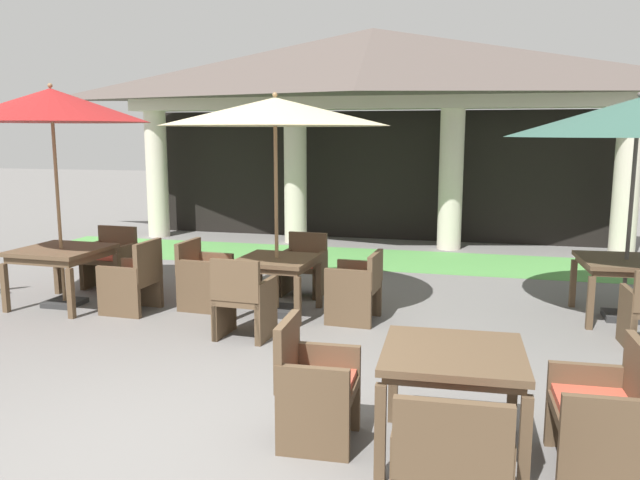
% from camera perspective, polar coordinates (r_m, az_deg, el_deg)
% --- Properties ---
extents(ground_plane, '(60.00, 60.00, 0.00)m').
position_cam_1_polar(ground_plane, '(4.82, -14.10, -17.95)').
color(ground_plane, slate).
extents(background_pavilion, '(10.37, 2.51, 4.13)m').
position_cam_1_polar(background_pavilion, '(12.61, 4.73, 13.78)').
color(background_pavilion, beige).
rests_on(background_pavilion, ground).
extents(lawn_strip, '(12.17, 1.92, 0.01)m').
position_cam_1_polar(lawn_strip, '(11.37, 3.30, -1.61)').
color(lawn_strip, '#519347').
rests_on(lawn_strip, ground).
extents(patio_table_near_foreground, '(1.07, 1.07, 0.75)m').
position_cam_1_polar(patio_table_near_foreground, '(8.80, -22.04, -1.29)').
color(patio_table_near_foreground, brown).
rests_on(patio_table_near_foreground, ground).
extents(patio_umbrella_near_foreground, '(2.36, 2.36, 2.80)m').
position_cam_1_polar(patio_umbrella_near_foreground, '(8.67, -22.82, 10.92)').
color(patio_umbrella_near_foreground, '#2D2D2D').
rests_on(patio_umbrella_near_foreground, ground).
extents(patio_chair_near_foreground_north, '(0.66, 0.55, 0.86)m').
position_cam_1_polar(patio_chair_near_foreground_north, '(9.66, -18.17, -1.64)').
color(patio_chair_near_foreground_north, brown).
rests_on(patio_chair_near_foreground_north, ground).
extents(patio_chair_near_foreground_east, '(0.60, 0.61, 0.90)m').
position_cam_1_polar(patio_chair_near_foreground_east, '(8.26, -16.29, -3.46)').
color(patio_chair_near_foreground_east, brown).
rests_on(patio_chair_near_foreground_east, ground).
extents(patio_table_mid_left, '(0.99, 0.99, 0.76)m').
position_cam_1_polar(patio_table_mid_left, '(4.50, 11.78, -10.77)').
color(patio_table_mid_left, brown).
rests_on(patio_table_mid_left, ground).
extents(patio_chair_mid_left_south, '(0.64, 0.57, 0.89)m').
position_cam_1_polar(patio_chair_mid_left_south, '(3.72, 11.58, -19.30)').
color(patio_chair_mid_left_south, brown).
rests_on(patio_chair_mid_left_south, ground).
extents(patio_chair_mid_left_east, '(0.57, 0.66, 0.88)m').
position_cam_1_polar(patio_chair_mid_left_east, '(4.70, 23.89, -13.85)').
color(patio_chair_mid_left_east, brown).
rests_on(patio_chair_mid_left_east, ground).
extents(patio_chair_mid_left_west, '(0.54, 0.56, 0.90)m').
position_cam_1_polar(patio_chair_mid_left_west, '(4.68, -0.50, -13.01)').
color(patio_chair_mid_left_west, brown).
rests_on(patio_chair_mid_left_west, ground).
extents(patio_table_mid_right, '(1.10, 1.10, 0.73)m').
position_cam_1_polar(patio_table_mid_right, '(8.36, 25.62, -2.18)').
color(patio_table_mid_right, brown).
rests_on(patio_table_mid_right, ground).
extents(patio_umbrella_mid_right, '(2.94, 2.94, 2.66)m').
position_cam_1_polar(patio_umbrella_mid_right, '(8.21, 26.50, 9.70)').
color(patio_umbrella_mid_right, '#2D2D2D').
rests_on(patio_umbrella_mid_right, ground).
extents(patio_table_far_back, '(0.94, 0.94, 0.70)m').
position_cam_1_polar(patio_table_far_back, '(7.81, -3.86, -2.29)').
color(patio_table_far_back, brown).
rests_on(patio_table_far_back, ground).
extents(patio_umbrella_far_back, '(2.71, 2.71, 2.67)m').
position_cam_1_polar(patio_umbrella_far_back, '(7.65, -4.02, 11.21)').
color(patio_umbrella_far_back, '#2D2D2D').
rests_on(patio_umbrella_far_back, ground).
extents(patio_chair_far_back_north, '(0.60, 0.54, 0.83)m').
position_cam_1_polar(patio_chair_far_back_north, '(8.78, -1.47, -2.39)').
color(patio_chair_far_back_north, brown).
rests_on(patio_chair_far_back_north, ground).
extents(patio_chair_far_back_south, '(0.59, 0.54, 0.90)m').
position_cam_1_polar(patio_chair_far_back_south, '(6.95, -6.86, -5.39)').
color(patio_chair_far_back_south, brown).
rests_on(patio_chair_far_back_south, ground).
extents(patio_chair_far_back_west, '(0.56, 0.63, 0.85)m').
position_cam_1_polar(patio_chair_far_back_west, '(8.26, -10.37, -3.13)').
color(patio_chair_far_back_west, brown).
rests_on(patio_chair_far_back_west, ground).
extents(patio_chair_far_back_east, '(0.59, 0.63, 0.83)m').
position_cam_1_polar(patio_chair_far_back_east, '(7.56, 3.29, -4.23)').
color(patio_chair_far_back_east, brown).
rests_on(patio_chair_far_back_east, ground).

